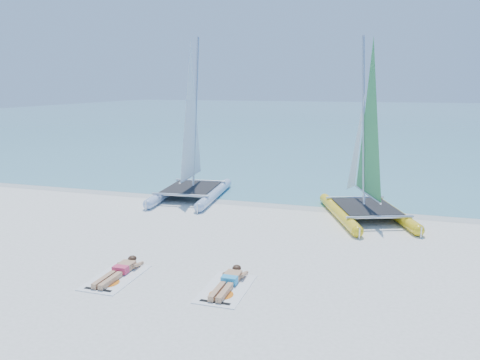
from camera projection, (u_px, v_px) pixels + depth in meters
The scene contains 9 objects.
ground at pixel (248, 251), 13.32m from camera, with size 140.00×140.00×0.00m, color white.
sea at pixel (362, 115), 72.27m from camera, with size 140.00×115.00×0.01m, color #75BDC4.
wet_sand_strip at pixel (287, 204), 18.47m from camera, with size 140.00×1.40×0.01m, color silver.
catamaran_blue at pixel (191, 149), 19.37m from camera, with size 2.85×5.22×6.86m.
catamaran_yellow at pixel (364, 158), 16.73m from camera, with size 3.87×5.34×6.60m.
towel_a at pixel (116, 277), 11.47m from camera, with size 1.00×1.85×0.02m, color white.
sunbather_a at pixel (120, 270), 11.63m from camera, with size 0.37×1.73×0.26m.
towel_b at pixel (226, 289), 10.84m from camera, with size 1.00×1.85×0.02m, color white.
sunbather_b at pixel (229, 281), 11.00m from camera, with size 0.37×1.73×0.26m.
Camera 1 is at (3.53, -12.14, 4.65)m, focal length 35.00 mm.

